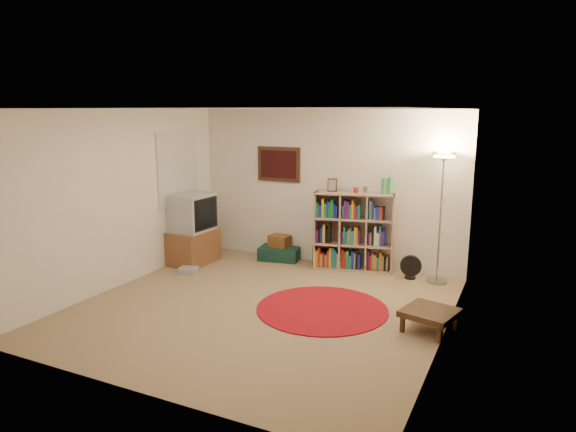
% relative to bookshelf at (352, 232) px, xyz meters
% --- Properties ---
extents(room, '(4.54, 4.54, 2.54)m').
position_rel_bookshelf_xyz_m(room, '(-0.58, -2.03, 0.66)').
color(room, '#997D59').
rests_on(room, ground).
extents(bookshelf, '(1.28, 0.62, 1.48)m').
position_rel_bookshelf_xyz_m(bookshelf, '(0.00, 0.00, 0.00)').
color(bookshelf, tan).
rests_on(bookshelf, ground).
extents(floor_lamp, '(0.37, 0.37, 1.92)m').
position_rel_bookshelf_xyz_m(floor_lamp, '(1.34, -0.09, 0.99)').
color(floor_lamp, gray).
rests_on(floor_lamp, ground).
extents(floor_fan, '(0.32, 0.21, 0.36)m').
position_rel_bookshelf_xyz_m(floor_fan, '(0.95, -0.09, -0.42)').
color(floor_fan, black).
rests_on(floor_fan, ground).
extents(tv_stand, '(0.60, 0.82, 1.16)m').
position_rel_bookshelf_xyz_m(tv_stand, '(-2.47, -0.81, -0.04)').
color(tv_stand, brown).
rests_on(tv_stand, ground).
extents(dvd_box, '(0.33, 0.29, 0.09)m').
position_rel_bookshelf_xyz_m(dvd_box, '(-2.22, -1.32, -0.55)').
color(dvd_box, '#B1B1B5').
rests_on(dvd_box, ground).
extents(suitcase, '(0.73, 0.54, 0.22)m').
position_rel_bookshelf_xyz_m(suitcase, '(-1.28, -0.02, -0.49)').
color(suitcase, '#12312A').
rests_on(suitcase, ground).
extents(wicker_basket, '(0.36, 0.28, 0.19)m').
position_rel_bookshelf_xyz_m(wicker_basket, '(-1.29, 0.02, -0.29)').
color(wicker_basket, brown).
rests_on(wicker_basket, suitcase).
extents(duffel_bag, '(0.49, 0.46, 0.28)m').
position_rel_bookshelf_xyz_m(duffel_bag, '(-0.51, 0.12, -0.46)').
color(duffel_bag, black).
rests_on(duffel_bag, ground).
extents(paper_towel, '(0.12, 0.12, 0.25)m').
position_rel_bookshelf_xyz_m(paper_towel, '(-0.19, -0.08, -0.47)').
color(paper_towel, white).
rests_on(paper_towel, ground).
extents(red_rug, '(1.68, 1.68, 0.01)m').
position_rel_bookshelf_xyz_m(red_rug, '(0.21, -1.79, -0.59)').
color(red_rug, maroon).
rests_on(red_rug, ground).
extents(side_table, '(0.68, 0.68, 0.26)m').
position_rel_bookshelf_xyz_m(side_table, '(1.56, -1.87, -0.38)').
color(side_table, '#341E12').
rests_on(side_table, ground).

